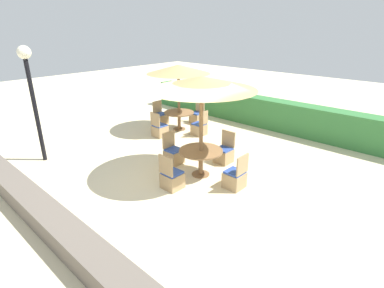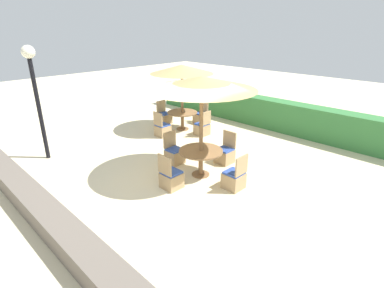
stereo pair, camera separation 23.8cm
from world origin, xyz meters
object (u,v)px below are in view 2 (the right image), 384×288
(parasol_center, at_px, (202,83))
(patio_chair_back_left_north, at_px, (201,117))
(patio_chair_center_west, at_px, (174,154))
(patio_chair_back_left_south, at_px, (162,129))
(lamp_post, at_px, (34,81))
(patio_chair_center_north, at_px, (225,154))
(round_table_back_left, at_px, (182,115))
(parasol_back_left, at_px, (182,69))
(patio_chair_center_east, at_px, (234,179))
(patio_chair_center_south, at_px, (171,178))
(patio_chair_back_left_west, at_px, (164,117))
(patio_chair_back_left_east, at_px, (202,128))
(round_table_center, at_px, (201,155))

(parasol_center, bearing_deg, patio_chair_back_left_north, 132.75)
(patio_chair_center_west, height_order, patio_chair_back_left_north, same)
(parasol_center, bearing_deg, patio_chair_back_left_south, 157.43)
(lamp_post, bearing_deg, patio_chair_center_north, 40.70)
(parasol_center, distance_m, round_table_back_left, 4.36)
(parasol_back_left, bearing_deg, lamp_post, -101.85)
(patio_chair_back_left_south, bearing_deg, patio_chair_center_west, -31.95)
(patio_chair_center_east, xyz_separation_m, round_table_back_left, (-4.22, 2.29, 0.31))
(patio_chair_center_west, distance_m, round_table_back_left, 3.10)
(patio_chair_center_north, xyz_separation_m, patio_chair_back_left_south, (-3.07, 0.20, 0.00))
(patio_chair_center_south, relative_size, parasol_back_left, 0.38)
(patio_chair_center_north, xyz_separation_m, patio_chair_back_left_west, (-4.19, 1.26, 0.00))
(patio_chair_back_left_east, bearing_deg, parasol_center, -138.30)
(round_table_back_left, bearing_deg, patio_chair_center_west, -48.47)
(patio_chair_center_north, bearing_deg, round_table_back_left, -22.03)
(patio_chair_back_left_east, bearing_deg, patio_chair_back_left_south, 139.10)
(patio_chair_center_south, bearing_deg, patio_chair_center_east, 43.52)
(round_table_back_left, height_order, patio_chair_back_left_east, patio_chair_back_left_east)
(round_table_center, bearing_deg, patio_chair_center_east, 2.92)
(round_table_back_left, bearing_deg, patio_chair_center_east, -28.50)
(parasol_back_left, relative_size, patio_chair_back_left_west, 2.67)
(patio_chair_center_north, relative_size, patio_chair_back_left_east, 1.00)
(patio_chair_center_south, distance_m, patio_chair_back_left_south, 3.83)
(patio_chair_center_south, xyz_separation_m, patio_chair_back_left_west, (-4.16, 3.38, 0.00))
(patio_chair_back_left_south, bearing_deg, patio_chair_back_left_west, 136.44)
(patio_chair_center_west, bearing_deg, patio_chair_center_east, 90.54)
(patio_chair_back_left_south, bearing_deg, patio_chair_center_south, -37.28)
(patio_chair_center_east, bearing_deg, patio_chair_center_south, 133.52)
(parasol_center, height_order, round_table_back_left, parasol_center)
(parasol_center, bearing_deg, round_table_back_left, 143.21)
(lamp_post, bearing_deg, patio_chair_center_east, 25.59)
(round_table_center, distance_m, patio_chair_back_left_north, 4.69)
(patio_chair_center_east, bearing_deg, lamp_post, 115.59)
(round_table_center, xyz_separation_m, patio_chair_center_east, (1.08, 0.06, -0.33))
(patio_chair_center_north, xyz_separation_m, patio_chair_center_west, (-1.06, -1.05, 0.00))
(patio_chair_center_north, distance_m, patio_chair_back_left_west, 4.37)
(round_table_back_left, relative_size, patio_chair_back_left_south, 1.24)
(patio_chair_center_west, bearing_deg, patio_chair_center_north, 134.90)
(lamp_post, xyz_separation_m, parasol_back_left, (1.01, 4.79, -0.05))
(parasol_back_left, height_order, round_table_back_left, parasol_back_left)
(patio_chair_back_left_south, height_order, patio_chair_back_left_east, same)
(round_table_center, height_order, parasol_back_left, parasol_back_left)
(parasol_center, bearing_deg, parasol_back_left, 143.21)
(patio_chair_center_north, height_order, parasol_back_left, parasol_back_left)
(patio_chair_center_east, height_order, round_table_back_left, patio_chair_center_east)
(patio_chair_back_left_north, height_order, patio_chair_back_left_east, same)
(parasol_center, height_order, patio_chair_back_left_north, parasol_center)
(round_table_center, xyz_separation_m, patio_chair_back_left_north, (-3.18, 3.44, -0.33))
(parasol_center, distance_m, patio_chair_center_west, 2.48)
(patio_chair_center_west, xyz_separation_m, patio_chair_back_left_west, (-3.13, 2.32, 0.00))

